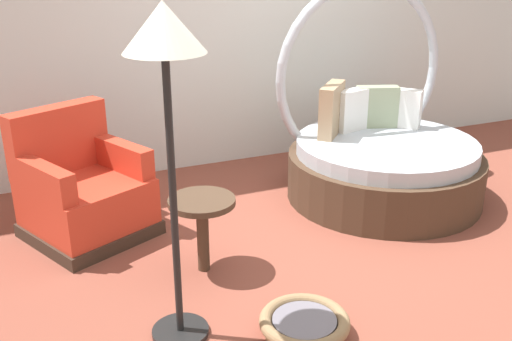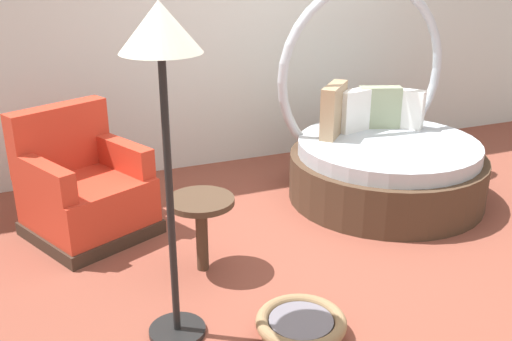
{
  "view_description": "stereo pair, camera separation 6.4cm",
  "coord_description": "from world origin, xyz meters",
  "px_view_note": "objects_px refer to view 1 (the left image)",
  "views": [
    {
      "loc": [
        -2.01,
        -3.26,
        2.07
      ],
      "look_at": [
        -0.48,
        0.31,
        0.55
      ],
      "focal_mm": 41.31,
      "sensor_mm": 36.0,
      "label": 1
    },
    {
      "loc": [
        -1.95,
        -3.28,
        2.07
      ],
      "look_at": [
        -0.48,
        0.31,
        0.55
      ],
      "focal_mm": 41.31,
      "sensor_mm": 36.0,
      "label": 2
    }
  ],
  "objects_px": {
    "round_daybed": "(380,154)",
    "red_armchair": "(82,192)",
    "side_table": "(202,212)",
    "floor_lamp": "(166,63)",
    "pet_basket": "(304,325)"
  },
  "relations": [
    {
      "from": "round_daybed",
      "to": "red_armchair",
      "type": "distance_m",
      "value": 2.47
    },
    {
      "from": "side_table",
      "to": "floor_lamp",
      "type": "distance_m",
      "value": 1.31
    },
    {
      "from": "red_armchair",
      "to": "floor_lamp",
      "type": "height_order",
      "value": "floor_lamp"
    },
    {
      "from": "round_daybed",
      "to": "red_armchair",
      "type": "relative_size",
      "value": 1.7
    },
    {
      "from": "round_daybed",
      "to": "pet_basket",
      "type": "xyz_separation_m",
      "value": [
        -1.52,
        -1.53,
        -0.29
      ]
    },
    {
      "from": "red_armchair",
      "to": "pet_basket",
      "type": "height_order",
      "value": "red_armchair"
    },
    {
      "from": "side_table",
      "to": "red_armchair",
      "type": "bearing_deg",
      "value": 127.04
    },
    {
      "from": "pet_basket",
      "to": "side_table",
      "type": "xyz_separation_m",
      "value": [
        -0.29,
        0.91,
        0.35
      ]
    },
    {
      "from": "red_armchair",
      "to": "floor_lamp",
      "type": "xyz_separation_m",
      "value": [
        0.31,
        -1.48,
        1.2
      ]
    },
    {
      "from": "round_daybed",
      "to": "floor_lamp",
      "type": "distance_m",
      "value": 2.74
    },
    {
      "from": "red_armchair",
      "to": "side_table",
      "type": "height_order",
      "value": "red_armchair"
    },
    {
      "from": "round_daybed",
      "to": "red_armchair",
      "type": "xyz_separation_m",
      "value": [
        -2.46,
        0.24,
        -0.04
      ]
    },
    {
      "from": "side_table",
      "to": "round_daybed",
      "type": "bearing_deg",
      "value": 19.02
    },
    {
      "from": "pet_basket",
      "to": "floor_lamp",
      "type": "relative_size",
      "value": 0.28
    },
    {
      "from": "red_armchair",
      "to": "side_table",
      "type": "bearing_deg",
      "value": -52.96
    }
  ]
}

